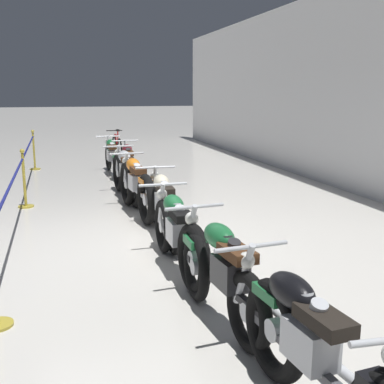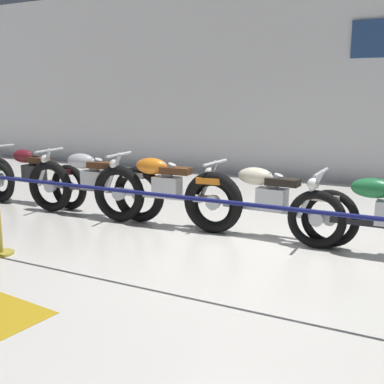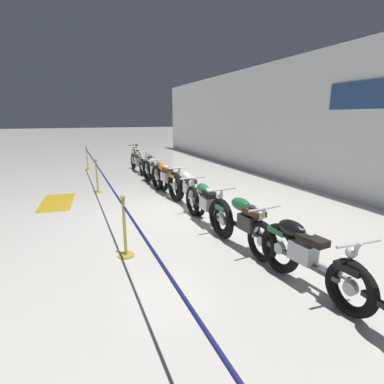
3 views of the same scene
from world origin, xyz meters
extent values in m
plane|color=silver|center=(0.00, 0.00, 0.00)|extent=(120.00, 120.00, 0.00)
torus|color=black|center=(-6.29, 0.50, 0.34)|extent=(0.68, 0.11, 0.68)
torus|color=black|center=(-4.66, 0.51, 0.34)|extent=(0.68, 0.11, 0.68)
cylinder|color=silver|center=(-6.29, 0.50, 0.34)|extent=(0.16, 0.08, 0.16)
cylinder|color=silver|center=(-4.66, 0.51, 0.34)|extent=(0.16, 0.08, 0.16)
cylinder|color=silver|center=(-6.38, 0.50, 0.62)|extent=(0.30, 0.06, 0.59)
cube|color=silver|center=(-5.42, 0.50, 0.50)|extent=(0.36, 0.22, 0.26)
cylinder|color=silver|center=(-5.46, 0.50, 0.70)|extent=(0.18, 0.11, 0.24)
cylinder|color=silver|center=(-5.38, 0.50, 0.70)|extent=(0.18, 0.11, 0.24)
cylinder|color=silver|center=(-5.12, 0.65, 0.36)|extent=(0.70, 0.08, 0.07)
cube|color=#ADAFB5|center=(-5.47, 0.50, 0.36)|extent=(1.30, 0.07, 0.06)
ellipsoid|color=#1E6B38|center=(-5.65, 0.50, 0.76)|extent=(0.46, 0.22, 0.22)
cube|color=#4C2D19|center=(-5.29, 0.51, 0.72)|extent=(0.40, 0.20, 0.09)
cube|color=#1E6B38|center=(-4.71, 0.51, 0.58)|extent=(0.32, 0.16, 0.08)
cylinder|color=silver|center=(-6.27, 0.50, 0.89)|extent=(0.04, 0.62, 0.04)
sphere|color=silver|center=(-6.35, 0.50, 0.75)|extent=(0.14, 0.14, 0.14)
torus|color=black|center=(-4.90, 0.76, 0.35)|extent=(0.71, 0.16, 0.70)
torus|color=black|center=(-3.27, 0.65, 0.35)|extent=(0.71, 0.16, 0.70)
cylinder|color=silver|center=(-4.90, 0.76, 0.35)|extent=(0.17, 0.09, 0.16)
cylinder|color=silver|center=(-3.27, 0.65, 0.35)|extent=(0.17, 0.09, 0.16)
cylinder|color=silver|center=(-4.99, 0.76, 0.64)|extent=(0.31, 0.07, 0.59)
cube|color=#2D2D30|center=(-4.04, 0.70, 0.51)|extent=(0.37, 0.24, 0.26)
cylinder|color=#2D2D30|center=(-4.08, 0.70, 0.71)|extent=(0.19, 0.12, 0.24)
cylinder|color=#2D2D30|center=(-4.00, 0.70, 0.71)|extent=(0.19, 0.12, 0.24)
cylinder|color=silver|center=(-3.73, 0.82, 0.37)|extent=(0.70, 0.11, 0.07)
cube|color=#ADAFB5|center=(-4.09, 0.70, 0.37)|extent=(1.31, 0.14, 0.06)
ellipsoid|color=maroon|center=(-4.27, 0.72, 0.77)|extent=(0.47, 0.25, 0.22)
cube|color=#4C2D19|center=(-3.91, 0.69, 0.73)|extent=(0.41, 0.22, 0.09)
cube|color=maroon|center=(-3.32, 0.66, 0.60)|extent=(0.33, 0.18, 0.08)
cylinder|color=silver|center=(-4.88, 0.75, 0.90)|extent=(0.07, 0.62, 0.04)
sphere|color=silver|center=(-4.96, 0.76, 0.76)|extent=(0.14, 0.14, 0.14)
torus|color=black|center=(-3.43, 0.41, 0.39)|extent=(0.79, 0.19, 0.78)
torus|color=black|center=(-1.88, 0.52, 0.39)|extent=(0.79, 0.19, 0.78)
cylinder|color=silver|center=(-3.43, 0.41, 0.39)|extent=(0.19, 0.09, 0.18)
cylinder|color=silver|center=(-1.88, 0.52, 0.39)|extent=(0.19, 0.09, 0.18)
cylinder|color=silver|center=(-3.52, 0.41, 0.68)|extent=(0.31, 0.08, 0.59)
cube|color=silver|center=(-2.60, 0.47, 0.55)|extent=(0.37, 0.24, 0.26)
cylinder|color=silver|center=(-2.64, 0.47, 0.75)|extent=(0.19, 0.12, 0.24)
cylinder|color=silver|center=(-2.56, 0.47, 0.75)|extent=(0.19, 0.12, 0.24)
cylinder|color=silver|center=(-2.31, 0.63, 0.41)|extent=(0.70, 0.12, 0.07)
cube|color=#47474C|center=(-2.65, 0.47, 0.41)|extent=(1.24, 0.14, 0.06)
ellipsoid|color=#B7BABF|center=(-2.83, 0.45, 0.81)|extent=(0.47, 0.25, 0.22)
cube|color=#4C2D19|center=(-2.47, 0.48, 0.77)|extent=(0.41, 0.23, 0.09)
cube|color=#B7BABF|center=(-1.93, 0.51, 0.67)|extent=(0.33, 0.18, 0.08)
cylinder|color=silver|center=(-3.41, 0.41, 0.94)|extent=(0.08, 0.62, 0.04)
sphere|color=silver|center=(-3.49, 0.41, 0.80)|extent=(0.14, 0.14, 0.14)
torus|color=black|center=(-2.14, 0.40, 0.40)|extent=(0.81, 0.19, 0.80)
torus|color=black|center=(-0.73, 0.50, 0.40)|extent=(0.81, 0.19, 0.80)
cylinder|color=silver|center=(-2.14, 0.40, 0.40)|extent=(0.19, 0.09, 0.19)
cylinder|color=silver|center=(-0.73, 0.50, 0.40)|extent=(0.19, 0.09, 0.19)
cylinder|color=silver|center=(-2.23, 0.40, 0.68)|extent=(0.31, 0.08, 0.59)
cube|color=silver|center=(-1.38, 0.45, 0.56)|extent=(0.37, 0.24, 0.26)
cylinder|color=silver|center=(-1.42, 0.45, 0.76)|extent=(0.19, 0.12, 0.24)
cylinder|color=silver|center=(-1.34, 0.46, 0.76)|extent=(0.19, 0.12, 0.24)
cylinder|color=silver|center=(-1.09, 0.61, 0.42)|extent=(0.70, 0.12, 0.07)
cube|color=#ADAFB5|center=(-1.43, 0.45, 0.42)|extent=(1.13, 0.14, 0.06)
ellipsoid|color=orange|center=(-1.61, 0.44, 0.82)|extent=(0.47, 0.25, 0.22)
cube|color=#4C2D19|center=(-1.25, 0.46, 0.78)|extent=(0.41, 0.23, 0.09)
cube|color=orange|center=(-0.78, 0.50, 0.68)|extent=(0.33, 0.18, 0.08)
cylinder|color=silver|center=(-2.12, 0.40, 0.95)|extent=(0.08, 0.62, 0.04)
sphere|color=silver|center=(-2.20, 0.40, 0.81)|extent=(0.14, 0.14, 0.14)
torus|color=black|center=(-0.79, 0.66, 0.34)|extent=(0.69, 0.14, 0.69)
torus|color=black|center=(0.74, 0.58, 0.34)|extent=(0.69, 0.14, 0.69)
cylinder|color=silver|center=(-0.79, 0.66, 0.34)|extent=(0.17, 0.09, 0.16)
cylinder|color=silver|center=(0.74, 0.58, 0.34)|extent=(0.17, 0.09, 0.16)
cylinder|color=silver|center=(-0.88, 0.66, 0.63)|extent=(0.31, 0.07, 0.59)
cube|color=silver|center=(0.02, 0.62, 0.50)|extent=(0.37, 0.24, 0.26)
cylinder|color=silver|center=(-0.02, 0.62, 0.70)|extent=(0.18, 0.12, 0.24)
cylinder|color=silver|center=(0.06, 0.61, 0.70)|extent=(0.18, 0.12, 0.24)
cylinder|color=silver|center=(0.33, 0.74, 0.36)|extent=(0.70, 0.11, 0.07)
cube|color=#ADAFB5|center=(-0.03, 0.62, 0.36)|extent=(1.23, 0.12, 0.06)
ellipsoid|color=beige|center=(-0.21, 0.63, 0.76)|extent=(0.47, 0.24, 0.22)
cube|color=black|center=(0.15, 0.61, 0.72)|extent=(0.41, 0.22, 0.09)
cube|color=beige|center=(0.69, 0.58, 0.59)|extent=(0.33, 0.18, 0.08)
cylinder|color=silver|center=(-0.77, 0.66, 0.89)|extent=(0.07, 0.62, 0.04)
sphere|color=silver|center=(-0.85, 0.66, 0.75)|extent=(0.14, 0.14, 0.14)
torus|color=black|center=(0.61, 0.47, 0.34)|extent=(0.69, 0.10, 0.69)
torus|color=black|center=(2.14, 0.47, 0.34)|extent=(0.69, 0.10, 0.69)
cylinder|color=silver|center=(0.61, 0.47, 0.34)|extent=(0.16, 0.08, 0.16)
cylinder|color=silver|center=(2.14, 0.47, 0.34)|extent=(0.16, 0.08, 0.16)
cylinder|color=silver|center=(0.52, 0.47, 0.63)|extent=(0.30, 0.06, 0.59)
cube|color=silver|center=(1.43, 0.47, 0.50)|extent=(0.36, 0.22, 0.26)
cylinder|color=silver|center=(1.38, 0.47, 0.70)|extent=(0.18, 0.11, 0.24)
cylinder|color=silver|center=(1.47, 0.47, 0.70)|extent=(0.18, 0.11, 0.24)
cylinder|color=silver|center=(1.73, 0.61, 0.36)|extent=(0.70, 0.07, 0.07)
cube|color=black|center=(1.38, 0.47, 0.36)|extent=(1.22, 0.06, 0.06)
ellipsoid|color=#1E6B38|center=(1.20, 0.47, 0.76)|extent=(0.46, 0.22, 0.22)
cube|color=black|center=(1.56, 0.47, 0.72)|extent=(0.40, 0.20, 0.09)
cube|color=#1E6B38|center=(2.09, 0.47, 0.59)|extent=(0.32, 0.16, 0.08)
cylinder|color=silver|center=(0.63, 0.47, 0.89)|extent=(0.04, 0.62, 0.04)
sphere|color=silver|center=(0.55, 0.47, 0.75)|extent=(0.14, 0.14, 0.14)
torus|color=black|center=(1.99, 0.49, 0.37)|extent=(0.76, 0.20, 0.75)
torus|color=black|center=(3.58, 0.64, 0.37)|extent=(0.76, 0.20, 0.75)
cylinder|color=silver|center=(1.99, 0.49, 0.37)|extent=(0.18, 0.10, 0.17)
cylinder|color=silver|center=(3.58, 0.64, 0.37)|extent=(0.18, 0.10, 0.17)
cylinder|color=silver|center=(1.90, 0.48, 0.66)|extent=(0.31, 0.08, 0.59)
cube|color=#2D2D30|center=(2.83, 0.57, 0.53)|extent=(0.38, 0.25, 0.26)
cylinder|color=#2D2D30|center=(2.79, 0.56, 0.73)|extent=(0.19, 0.13, 0.24)
cylinder|color=#2D2D30|center=(2.88, 0.57, 0.73)|extent=(0.19, 0.13, 0.24)
cylinder|color=silver|center=(3.12, 0.74, 0.39)|extent=(0.70, 0.13, 0.07)
cube|color=black|center=(2.78, 0.56, 0.39)|extent=(1.28, 0.18, 0.06)
ellipsoid|color=#1E6B38|center=(2.61, 0.55, 0.79)|extent=(0.48, 0.26, 0.22)
cube|color=#4C2D19|center=(2.96, 0.58, 0.75)|extent=(0.42, 0.24, 0.09)
cube|color=#1E6B38|center=(3.53, 0.63, 0.63)|extent=(0.33, 0.19, 0.08)
cylinder|color=silver|center=(2.01, 0.49, 0.92)|extent=(0.09, 0.62, 0.04)
sphere|color=silver|center=(1.93, 0.48, 0.78)|extent=(0.14, 0.14, 0.14)
torus|color=black|center=(3.19, 0.60, 0.34)|extent=(0.68, 0.17, 0.67)
cylinder|color=silver|center=(3.19, 0.60, 0.34)|extent=(0.16, 0.09, 0.16)
cylinder|color=silver|center=(3.10, 0.59, 0.62)|extent=(0.31, 0.08, 0.59)
cube|color=silver|center=(4.01, 0.68, 0.50)|extent=(0.38, 0.25, 0.26)
cylinder|color=silver|center=(3.97, 0.67, 0.70)|extent=(0.19, 0.13, 0.24)
cylinder|color=silver|center=(4.05, 0.68, 0.70)|extent=(0.19, 0.13, 0.24)
cube|color=#47474C|center=(3.96, 0.67, 0.36)|extent=(1.23, 0.18, 0.06)
ellipsoid|color=black|center=(3.78, 0.65, 0.76)|extent=(0.48, 0.26, 0.22)
cube|color=black|center=(4.14, 0.69, 0.72)|extent=(0.42, 0.24, 0.09)
cylinder|color=silver|center=(3.21, 0.60, 0.89)|extent=(0.09, 0.62, 0.04)
sphere|color=silver|center=(3.13, 0.59, 0.75)|extent=(0.14, 0.14, 0.14)
torus|color=black|center=(-8.11, 0.88, 0.38)|extent=(0.75, 0.06, 0.75)
torus|color=black|center=(-7.09, 0.90, 0.38)|extent=(0.75, 0.06, 0.75)
cylinder|color=red|center=(-7.65, 0.89, 0.60)|extent=(0.60, 0.06, 0.43)
cylinder|color=red|center=(-7.60, 0.89, 0.80)|extent=(0.55, 0.05, 0.04)
cylinder|color=red|center=(-7.40, 0.89, 0.68)|extent=(0.15, 0.04, 0.55)
cube|color=black|center=(-7.36, 0.89, 0.96)|extent=(0.18, 0.08, 0.05)
cylinder|color=red|center=(-7.29, 0.90, 0.38)|extent=(0.46, 0.04, 0.03)
cylinder|color=black|center=(-8.05, 0.88, 0.90)|extent=(0.04, 0.48, 0.03)
cylinder|color=black|center=(-7.52, 0.89, 0.30)|extent=(0.12, 0.05, 0.12)
cylinder|color=gold|center=(-6.87, -1.39, 0.01)|extent=(0.28, 0.28, 0.03)
cylinder|color=gold|center=(-6.87, -1.39, 0.50)|extent=(0.05, 0.05, 0.95)
sphere|color=gold|center=(-6.87, -1.39, 1.01)|extent=(0.08, 0.08, 0.08)
cylinder|color=navy|center=(-4.67, -1.39, 0.88)|extent=(4.24, 0.04, 0.04)
cylinder|color=navy|center=(-0.13, -1.39, 0.88)|extent=(4.48, 0.04, 0.04)
cylinder|color=gold|center=(-2.46, -1.39, 0.01)|extent=(0.28, 0.28, 0.03)
cylinder|color=gold|center=(-2.46, -1.39, 0.50)|extent=(0.05, 0.05, 0.95)
sphere|color=gold|center=(-2.46, -1.39, 1.01)|extent=(0.08, 0.08, 0.08)
camera|label=1|loc=(6.47, -0.79, 2.05)|focal=45.00mm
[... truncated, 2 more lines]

